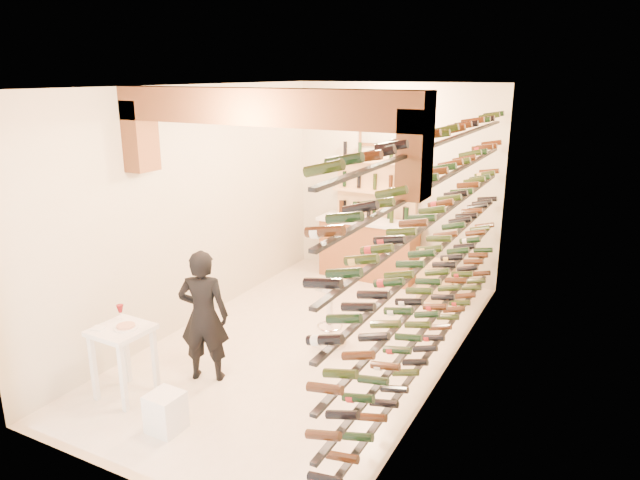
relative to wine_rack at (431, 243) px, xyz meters
The scene contains 11 objects.
ground 2.18m from the wine_rack, behind, with size 6.00×6.00×0.00m, color beige.
room_shell 1.70m from the wine_rack, behind, with size 3.52×6.02×3.21m.
wine_rack is the anchor object (origin of this frame).
back_counter 3.38m from the wine_rack, 124.66° to the left, with size 1.70×0.62×1.29m.
back_shelving 3.44m from the wine_rack, 122.37° to the left, with size 1.40×0.31×2.73m.
tasting_table 3.46m from the wine_rack, 143.03° to the right, with size 0.57×0.57×0.96m.
white_stool 3.25m from the wine_rack, 128.94° to the right, with size 0.31×0.31×0.39m, color white.
person 2.63m from the wine_rack, 148.54° to the right, with size 0.55×0.36×1.52m, color black.
chrome_barstool 1.67m from the wine_rack, behind, with size 0.44×0.44×0.85m.
crate_lower 2.66m from the wine_rack, 103.66° to the left, with size 0.50×0.35×0.30m, color tan.
crate_upper 2.51m from the wine_rack, 103.66° to the left, with size 0.53×0.36×0.31m, color tan.
Camera 1 is at (3.26, -5.94, 3.35)m, focal length 32.48 mm.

